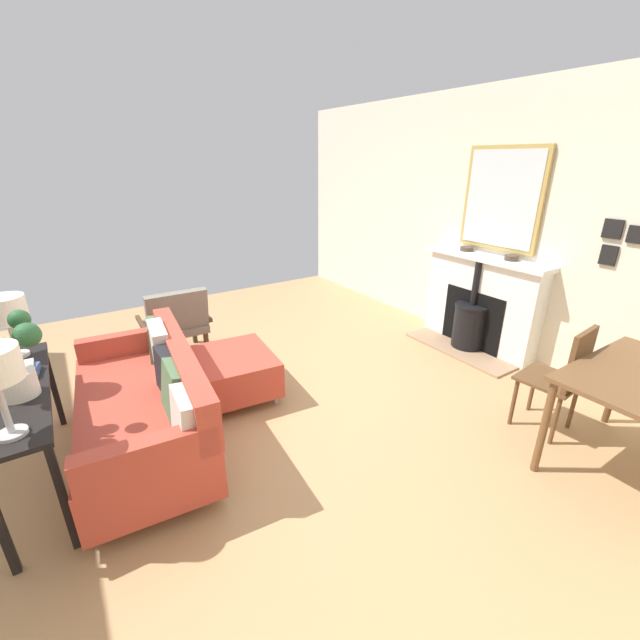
# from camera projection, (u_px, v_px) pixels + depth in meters

# --- Properties ---
(ground_plane) EXTENTS (5.94, 6.40, 0.01)m
(ground_plane) POSITION_uv_depth(u_px,v_px,m) (239.00, 406.00, 3.59)
(ground_plane) COLOR tan
(wall_left) EXTENTS (0.12, 6.40, 2.74)m
(wall_left) POSITION_uv_depth(u_px,v_px,m) (477.00, 221.00, 4.59)
(wall_left) COLOR silver
(wall_left) RESTS_ON ground
(fireplace) EXTENTS (0.59, 1.42, 1.06)m
(fireplace) POSITION_uv_depth(u_px,v_px,m) (478.00, 308.00, 4.56)
(fireplace) COLOR #9E7A5B
(fireplace) RESTS_ON ground
(mirror_over_mantel) EXTENTS (0.04, 0.89, 1.03)m
(mirror_over_mantel) POSITION_uv_depth(u_px,v_px,m) (502.00, 199.00, 4.19)
(mirror_over_mantel) COLOR tan
(mantel_bowl_near) EXTENTS (0.15, 0.15, 0.05)m
(mantel_bowl_near) POSITION_uv_depth(u_px,v_px,m) (467.00, 249.00, 4.56)
(mantel_bowl_near) COLOR #47382D
(mantel_bowl_near) RESTS_ON fireplace
(mantel_bowl_far) EXTENTS (0.13, 0.13, 0.05)m
(mantel_bowl_far) POSITION_uv_depth(u_px,v_px,m) (511.00, 257.00, 4.14)
(mantel_bowl_far) COLOR #47382D
(mantel_bowl_far) RESTS_ON fireplace
(sofa) EXTENTS (0.95, 1.80, 0.82)m
(sofa) POSITION_uv_depth(u_px,v_px,m) (148.00, 404.00, 2.97)
(sofa) COLOR #B2B2B7
(sofa) RESTS_ON ground
(ottoman) EXTENTS (0.72, 0.82, 0.41)m
(ottoman) POSITION_uv_depth(u_px,v_px,m) (235.00, 370.00, 3.68)
(ottoman) COLOR #B2B2B7
(ottoman) RESTS_ON ground
(armchair_accent) EXTENTS (0.69, 0.61, 0.81)m
(armchair_accent) POSITION_uv_depth(u_px,v_px,m) (176.00, 321.00, 4.27)
(armchair_accent) COLOR #4C3321
(armchair_accent) RESTS_ON ground
(console_table) EXTENTS (0.34, 1.42, 0.72)m
(console_table) POSITION_uv_depth(u_px,v_px,m) (21.00, 403.00, 2.52)
(console_table) COLOR black
(console_table) RESTS_ON ground
(table_lamp_near_end) EXTENTS (0.26, 0.26, 0.44)m
(table_lamp_near_end) POSITION_uv_depth(u_px,v_px,m) (5.00, 311.00, 2.77)
(table_lamp_near_end) COLOR beige
(table_lamp_near_end) RESTS_ON console_table
(potted_plant) EXTENTS (0.38, 0.40, 0.62)m
(potted_plant) POSITION_uv_depth(u_px,v_px,m) (4.00, 349.00, 2.27)
(potted_plant) COLOR silver
(potted_plant) RESTS_ON console_table
(book_stack) EXTENTS (0.28, 0.24, 0.07)m
(book_stack) POSITION_uv_depth(u_px,v_px,m) (14.00, 372.00, 2.61)
(book_stack) COLOR #38517F
(book_stack) RESTS_ON console_table
(dining_chair_near_fireplace) EXTENTS (0.44, 0.44, 0.90)m
(dining_chair_near_fireplace) POSITION_uv_depth(u_px,v_px,m) (563.00, 374.00, 3.07)
(dining_chair_near_fireplace) COLOR brown
(dining_chair_near_fireplace) RESTS_ON ground
(photo_gallery_row) EXTENTS (0.02, 0.31, 0.39)m
(photo_gallery_row) POSITION_uv_depth(u_px,v_px,m) (617.00, 240.00, 3.42)
(photo_gallery_row) COLOR black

